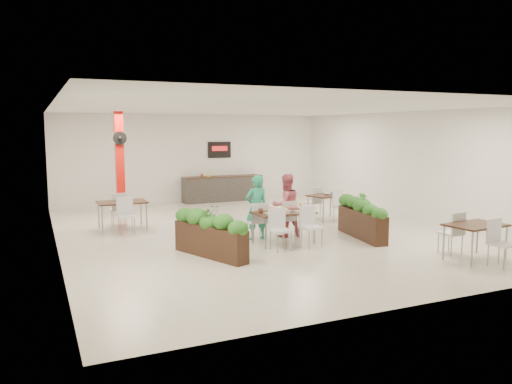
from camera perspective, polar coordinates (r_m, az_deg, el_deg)
ground at (r=13.14m, az=0.67°, el=-4.52°), size 12.00×12.00×0.00m
room_shell at (r=12.88m, az=0.68°, el=4.25°), size 10.10×12.10×3.22m
red_column at (r=15.69m, az=-15.31°, el=3.20°), size 0.40×0.41×3.20m
service_counter at (r=18.61m, az=-3.85°, el=0.47°), size 3.00×0.64×2.20m
main_table at (r=11.68m, az=3.13°, el=-2.83°), size 1.42×1.66×0.92m
diner_man at (r=12.07m, az=0.06°, el=-1.77°), size 0.59×0.40×1.58m
diner_woman at (r=12.42m, az=3.43°, el=-1.54°), size 0.78×0.62×1.57m
planter_left at (r=10.51m, az=-5.26°, el=-4.58°), size 1.04×1.99×1.10m
planter_right at (r=12.57m, az=12.00°, el=-2.83°), size 0.67×2.10×1.11m
side_table_a at (r=13.80m, az=-15.06°, el=-1.52°), size 1.27×1.62×0.92m
side_table_b at (r=14.86m, az=8.12°, el=-0.79°), size 1.25×1.67×0.92m
side_table_c at (r=11.13m, az=23.80°, el=-4.01°), size 1.26×1.65×0.92m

